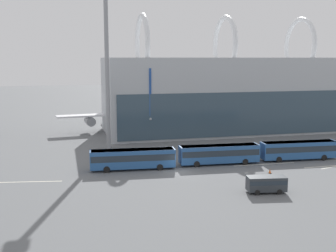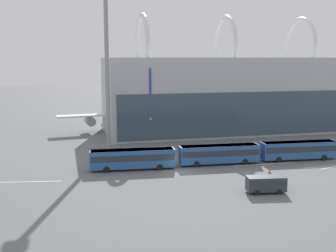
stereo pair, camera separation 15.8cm
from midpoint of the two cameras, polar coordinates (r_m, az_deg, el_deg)
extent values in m
plane|color=slate|center=(64.49, 1.45, -6.26)|extent=(440.00, 440.00, 0.00)
cube|color=#B2B7BC|center=(115.09, 21.27, 4.29)|extent=(114.58, 20.52, 17.29)
torus|color=white|center=(95.34, -3.57, 10.95)|extent=(1.10, 13.83, 13.83)
torus|color=white|center=(100.76, 7.64, 10.79)|extent=(1.10, 13.83, 13.83)
torus|color=white|center=(109.46, 17.36, 10.32)|extent=(1.10, 13.83, 13.83)
cylinder|color=white|center=(102.85, -5.46, 2.27)|extent=(7.79, 30.77, 4.57)
sphere|color=white|center=(117.55, -7.35, 3.09)|extent=(4.48, 4.48, 4.48)
cone|color=white|center=(88.32, -2.94, 1.16)|extent=(5.03, 7.11, 4.35)
cube|color=white|center=(101.16, -5.18, 1.70)|extent=(34.72, 6.90, 0.35)
cylinder|color=gray|center=(99.32, -10.58, 0.68)|extent=(2.52, 4.10, 2.12)
cylinder|color=gray|center=(104.23, -0.03, 1.23)|extent=(2.52, 4.10, 2.12)
cube|color=#1E4799|center=(88.43, -3.12, 4.76)|extent=(1.11, 6.74, 9.62)
cube|color=white|center=(88.96, -3.09, 1.52)|extent=(12.17, 4.45, 0.28)
cylinder|color=gray|center=(112.98, -6.76, 1.63)|extent=(0.36, 0.36, 3.88)
cylinder|color=black|center=(113.25, -6.74, 0.66)|extent=(0.56, 1.14, 1.10)
cylinder|color=gray|center=(100.67, -6.81, 0.72)|extent=(0.36, 0.36, 3.88)
cylinder|color=black|center=(100.97, -6.79, -0.37)|extent=(0.56, 1.14, 1.10)
cylinder|color=gray|center=(102.18, -3.56, 0.89)|extent=(0.36, 0.36, 3.88)
cylinder|color=black|center=(102.47, -3.55, -0.19)|extent=(0.56, 1.14, 1.10)
cylinder|color=silver|center=(126.67, 16.94, 3.32)|extent=(16.25, 31.89, 4.49)
cone|color=silver|center=(137.08, 11.52, 3.95)|extent=(6.61, 8.22, 4.27)
cube|color=silver|center=(127.95, 16.21, 3.06)|extent=(37.62, 18.14, 0.35)
cylinder|color=gray|center=(136.80, 19.01, 2.74)|extent=(3.35, 4.25, 2.12)
cylinder|color=gray|center=(119.72, 12.96, 2.16)|extent=(3.35, 4.25, 2.12)
cube|color=#19724C|center=(136.19, 11.84, 6.07)|extent=(2.69, 5.94, 8.91)
cube|color=silver|center=(136.50, 11.77, 4.11)|extent=(12.03, 7.31, 0.28)
cylinder|color=gray|center=(120.69, 21.00, 1.63)|extent=(0.36, 0.36, 4.16)
cylinder|color=black|center=(120.96, 20.94, 0.66)|extent=(0.83, 1.19, 1.10)
cylinder|color=gray|center=(130.43, 16.97, 2.36)|extent=(0.36, 0.36, 4.16)
cylinder|color=black|center=(130.68, 16.93, 1.45)|extent=(0.83, 1.19, 1.10)
cylinder|color=gray|center=(125.86, 15.36, 2.20)|extent=(0.36, 0.36, 4.16)
cylinder|color=black|center=(126.11, 15.32, 1.26)|extent=(0.83, 1.19, 1.10)
cube|color=#285693|center=(65.74, -4.86, -4.40)|extent=(13.29, 3.51, 2.80)
cube|color=#232D38|center=(65.67, -4.87, -4.16)|extent=(13.03, 3.52, 0.98)
cube|color=silver|center=(65.44, -4.88, -3.25)|extent=(12.89, 3.40, 0.12)
cylinder|color=black|center=(67.59, -1.47, -5.10)|extent=(1.02, 0.38, 1.00)
cylinder|color=black|center=(65.39, -1.19, -5.59)|extent=(1.02, 0.38, 1.00)
cylinder|color=black|center=(66.97, -8.42, -5.33)|extent=(1.02, 0.38, 1.00)
cylinder|color=black|center=(64.74, -8.37, -5.84)|extent=(1.02, 0.38, 1.00)
cube|color=#285693|center=(69.24, 6.88, -3.73)|extent=(13.26, 3.25, 2.80)
cube|color=#232D38|center=(69.18, 6.89, -3.51)|extent=(13.00, 3.27, 0.98)
cube|color=silver|center=(68.96, 6.90, -2.65)|extent=(12.86, 3.16, 0.12)
cylinder|color=black|center=(71.89, 9.69, -4.36)|extent=(1.02, 0.36, 1.00)
cylinder|color=black|center=(69.81, 10.35, -4.79)|extent=(1.02, 0.36, 1.00)
cylinder|color=black|center=(69.52, 3.36, -4.71)|extent=(1.02, 0.36, 1.00)
cylinder|color=black|center=(67.36, 3.84, -5.17)|extent=(1.02, 0.36, 1.00)
cube|color=#285693|center=(75.05, 17.22, -3.08)|extent=(13.28, 3.42, 2.80)
cube|color=#232D38|center=(74.99, 17.23, -2.87)|extent=(13.02, 3.43, 0.98)
cube|color=silver|center=(74.79, 17.27, -2.07)|extent=(12.88, 3.31, 0.12)
cylinder|color=black|center=(78.22, 19.46, -3.66)|extent=(1.02, 0.37, 1.00)
cylinder|color=black|center=(76.28, 20.30, -4.03)|extent=(1.02, 0.37, 1.00)
cylinder|color=black|center=(74.59, 13.98, -4.01)|extent=(1.02, 0.37, 1.00)
cylinder|color=black|center=(72.56, 14.72, -4.41)|extent=(1.02, 0.37, 1.00)
cube|color=#2D3338|center=(56.04, 13.10, -7.59)|extent=(5.22, 2.71, 1.85)
cube|color=#232D38|center=(55.95, 13.11, -7.30)|extent=(5.07, 2.71, 0.56)
cylinder|color=black|center=(57.56, 14.17, -8.09)|extent=(0.73, 0.33, 0.70)
cylinder|color=black|center=(55.92, 14.78, -8.62)|extent=(0.73, 0.33, 0.70)
cylinder|color=black|center=(56.70, 11.38, -8.25)|extent=(0.73, 0.33, 0.70)
cylinder|color=black|center=(55.05, 11.91, -8.80)|extent=(0.73, 0.33, 0.70)
cylinder|color=gray|center=(80.16, -8.31, 7.53)|extent=(0.79, 0.79, 30.01)
cube|color=silver|center=(70.89, 12.88, -5.07)|extent=(10.60, 0.59, 0.01)
cube|color=silver|center=(71.92, 19.98, -5.19)|extent=(6.24, 0.37, 0.01)
cube|color=silver|center=(62.88, -18.99, -7.17)|extent=(10.40, 2.00, 0.01)
cube|color=silver|center=(76.78, 20.38, -4.33)|extent=(8.74, 3.34, 0.01)
cube|color=black|center=(65.66, 13.56, -6.23)|extent=(0.49, 0.49, 0.02)
cone|color=#EA5914|center=(65.57, 13.57, -5.95)|extent=(0.36, 0.36, 0.64)
camera|label=1|loc=(0.08, -90.05, -0.01)|focal=45.00mm
camera|label=2|loc=(0.08, 89.95, 0.01)|focal=45.00mm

